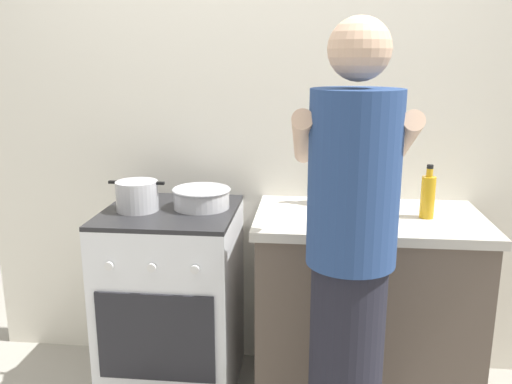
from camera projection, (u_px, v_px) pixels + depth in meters
back_wall at (294, 125)px, 2.66m from camera, size 3.20×0.10×2.50m
countertop at (365, 308)px, 2.48m from camera, size 1.00×0.60×0.90m
stove_range at (173, 300)px, 2.57m from camera, size 0.60×0.62×0.90m
pot at (137, 196)px, 2.43m from camera, size 0.26×0.19×0.14m
mixing_bowl at (202, 197)px, 2.47m from camera, size 0.27×0.27×0.09m
utensil_crock at (326, 183)px, 2.53m from camera, size 0.10×0.10×0.34m
spice_bottle at (377, 209)px, 2.31m from camera, size 0.04×0.04×0.09m
oil_bottle at (428, 196)px, 2.31m from camera, size 0.06×0.06×0.23m
person at (350, 273)px, 1.84m from camera, size 0.41×0.50×1.70m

